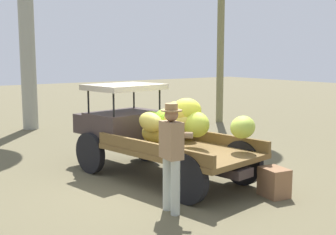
% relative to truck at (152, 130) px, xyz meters
% --- Properties ---
extents(ground_plane, '(60.00, 60.00, 0.00)m').
position_rel_truck_xyz_m(ground_plane, '(-0.63, 0.23, -0.95)').
color(ground_plane, brown).
extents(truck, '(4.62, 2.36, 1.88)m').
position_rel_truck_xyz_m(truck, '(0.00, 0.00, 0.00)').
color(truck, '#3A2E2C').
rests_on(truck, ground).
extents(farmer, '(0.52, 0.48, 1.77)m').
position_rel_truck_xyz_m(farmer, '(-2.06, 0.99, 0.06)').
color(farmer, '#AFB6AC').
rests_on(farmer, ground).
extents(wooden_crate, '(0.56, 0.47, 0.52)m').
position_rel_truck_xyz_m(wooden_crate, '(-2.47, -0.98, -0.69)').
color(wooden_crate, brown).
rests_on(wooden_crate, ground).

